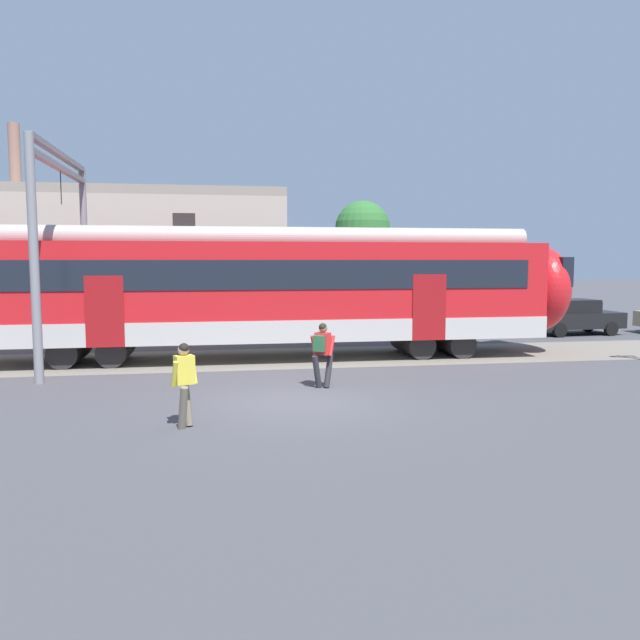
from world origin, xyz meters
name	(u,v)px	position (x,y,z in m)	size (l,w,h in m)	color
ground_plane	(296,402)	(0.00, 0.00, 0.00)	(160.00, 160.00, 0.00)	#424247
pedestrian_yellow	(184,379)	(-2.42, -1.85, 0.96)	(0.52, 0.71, 1.67)	#6B6051
pedestrian_red	(322,350)	(0.85, 1.43, 0.99)	(0.67, 0.52, 1.67)	#28282D
parked_car_black	(574,317)	(13.62, 10.90, 0.78)	(4.09, 1.93, 1.54)	black
catenary_gantry	(62,225)	(-6.44, 6.41, 4.31)	(0.24, 6.64, 6.53)	gray
background_building	(122,261)	(-6.05, 15.69, 3.21)	(14.65, 5.00, 9.20)	#B2A899
street_tree_right	(362,229)	(6.21, 19.83, 4.93)	(3.04, 3.04, 6.50)	brown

